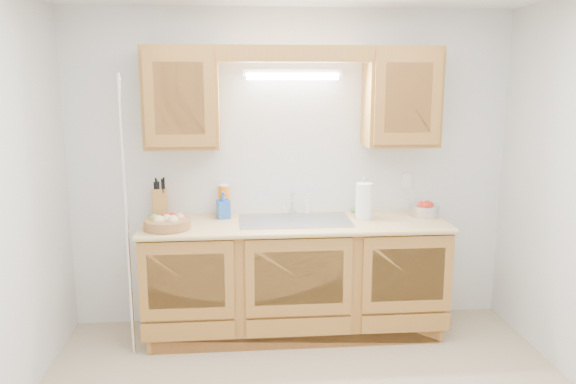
{
  "coord_description": "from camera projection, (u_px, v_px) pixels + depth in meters",
  "views": [
    {
      "loc": [
        -0.41,
        -2.92,
        1.95
      ],
      "look_at": [
        -0.08,
        0.85,
        1.2
      ],
      "focal_mm": 35.0,
      "sensor_mm": 36.0,
      "label": 1
    }
  ],
  "objects": [
    {
      "name": "soap_bottle",
      "position": [
        223.0,
        205.0,
        4.34
      ],
      "size": [
        0.12,
        0.12,
        0.21
      ],
      "primitive_type": "imported",
      "rotation": [
        0.0,
        0.0,
        0.27
      ],
      "color": "blue",
      "rests_on": "countertop"
    },
    {
      "name": "knife_block",
      "position": [
        160.0,
        204.0,
        4.32
      ],
      "size": [
        0.14,
        0.2,
        0.33
      ],
      "rotation": [
        0.0,
        0.0,
        0.19
      ],
      "color": "#A2712F",
      "rests_on": "countertop"
    },
    {
      "name": "fluorescent_fixture",
      "position": [
        292.0,
        74.0,
        4.26
      ],
      "size": [
        0.76,
        0.08,
        0.08
      ],
      "color": "white",
      "rests_on": "room"
    },
    {
      "name": "sink",
      "position": [
        295.0,
        230.0,
        4.29
      ],
      "size": [
        0.84,
        0.46,
        0.36
      ],
      "color": "#9E9EA3",
      "rests_on": "countertop"
    },
    {
      "name": "wire_shelf_pole",
      "position": [
        126.0,
        220.0,
        3.88
      ],
      "size": [
        0.03,
        0.03,
        2.0
      ],
      "primitive_type": "cylinder",
      "color": "silver",
      "rests_on": "ground"
    },
    {
      "name": "countertop",
      "position": [
        295.0,
        224.0,
        4.25
      ],
      "size": [
        2.3,
        0.63,
        0.04
      ],
      "primitive_type": "cube",
      "color": "#E7C679",
      "rests_on": "base_cabinets"
    },
    {
      "name": "upper_cabinet_left",
      "position": [
        182.0,
        98.0,
        4.15
      ],
      "size": [
        0.55,
        0.33,
        0.75
      ],
      "primitive_type": "cube",
      "color": "#A2712F",
      "rests_on": "room"
    },
    {
      "name": "valance",
      "position": [
        295.0,
        54.0,
        4.01
      ],
      "size": [
        2.2,
        0.05,
        0.12
      ],
      "primitive_type": "cube",
      "color": "#A2712F",
      "rests_on": "room"
    },
    {
      "name": "outlet_plate",
      "position": [
        407.0,
        180.0,
        4.58
      ],
      "size": [
        0.08,
        0.01,
        0.12
      ],
      "primitive_type": "cube",
      "color": "white",
      "rests_on": "room"
    },
    {
      "name": "room",
      "position": [
        317.0,
        213.0,
        3.02
      ],
      "size": [
        3.52,
        3.5,
        2.5
      ],
      "color": "tan",
      "rests_on": "ground"
    },
    {
      "name": "apple_bowl",
      "position": [
        424.0,
        210.0,
        4.41
      ],
      "size": [
        0.27,
        0.27,
        0.12
      ],
      "rotation": [
        0.0,
        0.0,
        -0.18
      ],
      "color": "silver",
      "rests_on": "countertop"
    },
    {
      "name": "base_cabinets",
      "position": [
        295.0,
        279.0,
        4.35
      ],
      "size": [
        2.2,
        0.6,
        0.86
      ],
      "primitive_type": "cube",
      "color": "#A2712F",
      "rests_on": "ground"
    },
    {
      "name": "fruit_basket",
      "position": [
        167.0,
        222.0,
        4.04
      ],
      "size": [
        0.44,
        0.44,
        0.1
      ],
      "rotation": [
        0.0,
        0.0,
        0.39
      ],
      "color": "#9F6C40",
      "rests_on": "countertop"
    },
    {
      "name": "orange_canister",
      "position": [
        224.0,
        200.0,
        4.43
      ],
      "size": [
        0.1,
        0.1,
        0.25
      ],
      "rotation": [
        0.0,
        0.0,
        0.31
      ],
      "color": "orange",
      "rests_on": "countertop"
    },
    {
      "name": "paper_towel",
      "position": [
        364.0,
        201.0,
        4.32
      ],
      "size": [
        0.16,
        0.16,
        0.33
      ],
      "rotation": [
        0.0,
        0.0,
        0.25
      ],
      "color": "silver",
      "rests_on": "countertop"
    },
    {
      "name": "upper_cabinet_right",
      "position": [
        401.0,
        97.0,
        4.29
      ],
      "size": [
        0.55,
        0.33,
        0.75
      ],
      "primitive_type": "cube",
      "color": "#A2712F",
      "rests_on": "room"
    },
    {
      "name": "sponge",
      "position": [
        358.0,
        211.0,
        4.54
      ],
      "size": [
        0.12,
        0.1,
        0.02
      ],
      "rotation": [
        0.0,
        0.0,
        -0.3
      ],
      "color": "#CC333F",
      "rests_on": "countertop"
    }
  ]
}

